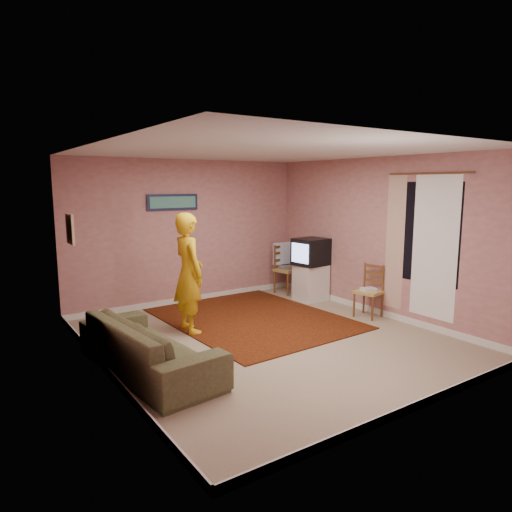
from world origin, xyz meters
TOP-DOWN VIEW (x-y plane):
  - ground at (0.00, 0.00)m, footprint 5.00×5.00m
  - wall_back at (0.00, 2.50)m, footprint 4.50×0.02m
  - wall_front at (0.00, -2.50)m, footprint 4.50×0.02m
  - wall_left at (-2.25, 0.00)m, footprint 0.02×5.00m
  - wall_right at (2.25, 0.00)m, footprint 0.02×5.00m
  - ceiling at (0.00, 0.00)m, footprint 4.50×5.00m
  - baseboard_back at (0.00, 2.49)m, footprint 4.50×0.02m
  - baseboard_front at (0.00, -2.49)m, footprint 4.50×0.02m
  - baseboard_left at (-2.24, 0.00)m, footprint 0.02×5.00m
  - baseboard_right at (2.24, 0.00)m, footprint 0.02×5.00m
  - window at (2.24, -0.90)m, footprint 0.01×1.10m
  - curtain_sheer at (2.23, -1.05)m, footprint 0.01×0.75m
  - curtain_floral at (2.21, -0.35)m, footprint 0.01×0.35m
  - curtain_rod at (2.20, -0.90)m, footprint 0.02×1.40m
  - picture_back at (-0.30, 2.47)m, footprint 0.95×0.04m
  - picture_left at (-2.22, 1.60)m, footprint 0.04×0.38m
  - area_rug at (0.37, 0.92)m, footprint 2.60×3.20m
  - tv_cabinet at (1.95, 1.34)m, footprint 0.53×0.48m
  - crt_tv at (1.94, 1.34)m, footprint 0.63×0.57m
  - chair_a at (1.92, 2.02)m, footprint 0.50×0.49m
  - dvd_player at (1.92, 2.02)m, footprint 0.36×0.29m
  - blue_throw at (1.92, 2.20)m, footprint 0.42×0.05m
  - chair_b at (2.00, -0.04)m, footprint 0.45×0.46m
  - game_console at (2.00, -0.04)m, footprint 0.27×0.23m
  - sofa at (-1.80, -0.15)m, footprint 1.08×2.23m
  - person at (-0.76, 0.91)m, footprint 0.44×0.66m

SIDE VIEW (x-z plane):
  - ground at x=0.00m, z-range 0.00..0.00m
  - area_rug at x=0.37m, z-range 0.00..0.02m
  - baseboard_back at x=0.00m, z-range 0.00..0.10m
  - baseboard_front at x=0.00m, z-range 0.00..0.10m
  - baseboard_left at x=-2.24m, z-range 0.00..0.10m
  - baseboard_right at x=2.24m, z-range 0.00..0.10m
  - sofa at x=-1.80m, z-range 0.00..0.63m
  - tv_cabinet at x=1.95m, z-range 0.00..0.67m
  - game_console at x=2.00m, z-range 0.44..0.49m
  - dvd_player at x=1.92m, z-range 0.49..0.55m
  - chair_b at x=2.00m, z-range 0.29..0.76m
  - chair_a at x=1.92m, z-range 0.33..0.85m
  - blue_throw at x=1.92m, z-range 0.56..1.00m
  - person at x=-0.76m, z-range 0.00..1.76m
  - crt_tv at x=1.94m, z-range 0.67..1.17m
  - curtain_sheer at x=2.23m, z-range 0.20..2.30m
  - curtain_floral at x=2.21m, z-range 0.20..2.30m
  - wall_back at x=0.00m, z-range 0.00..2.60m
  - wall_front at x=0.00m, z-range 0.00..2.60m
  - wall_left at x=-2.25m, z-range 0.00..2.60m
  - wall_right at x=2.25m, z-range 0.00..2.60m
  - window at x=2.24m, z-range 0.70..2.20m
  - picture_left at x=-2.22m, z-range 1.34..1.76m
  - picture_back at x=-0.30m, z-range 1.71..1.99m
  - curtain_rod at x=2.20m, z-range 2.31..2.33m
  - ceiling at x=0.00m, z-range 2.59..2.61m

